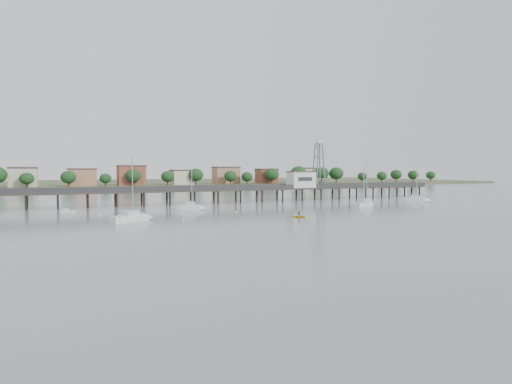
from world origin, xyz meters
TOP-DOWN VIEW (x-y plane):
  - ground_plane at (0.00, 0.00)m, footprint 500.00×500.00m
  - pier at (0.00, 60.00)m, footprint 150.00×5.00m
  - pier_building at (25.00, 60.00)m, footprint 8.40×5.40m
  - lattice_tower at (31.50, 60.00)m, footprint 3.20×3.20m
  - sailboat_d at (28.11, 32.36)m, footprint 8.18×5.72m
  - sailboat_c at (29.87, 33.48)m, footprint 7.63×6.26m
  - sailboat_a at (-31.33, 24.58)m, footprint 8.23×5.60m
  - sailboat_b at (-15.43, 41.31)m, footprint 6.42×4.11m
  - sailboat_e at (53.91, 39.27)m, footprint 7.19×6.52m
  - white_tender at (-42.94, 45.84)m, footprint 3.33×2.29m
  - yellow_dinghy at (-0.09, 17.90)m, footprint 2.04×1.70m
  - dinghy_occupant at (-0.09, 17.90)m, footprint 0.72×1.23m
  - mooring_buoys at (1.18, 31.35)m, footprint 78.26×13.67m
  - far_shore at (0.36, 239.58)m, footprint 500.00×170.00m

SIDE VIEW (x-z plane):
  - ground_plane at x=0.00m, z-range 0.00..0.00m
  - yellow_dinghy at x=-0.09m, z-range -1.46..1.46m
  - dinghy_occupant at x=-0.09m, z-range -0.14..0.14m
  - mooring_buoys at x=1.18m, z-range -0.12..0.28m
  - white_tender at x=-42.94m, z-range -0.23..0.97m
  - sailboat_a at x=-31.33m, z-range -5.99..7.27m
  - sailboat_d at x=28.11m, z-range -5.98..7.26m
  - sailboat_c at x=29.87m, z-range -5.77..7.05m
  - sailboat_e at x=53.91m, z-range -5.61..6.91m
  - sailboat_b at x=-15.43m, z-range -4.57..5.89m
  - far_shore at x=0.36m, z-range -4.25..6.15m
  - pier at x=0.00m, z-range 1.04..6.54m
  - pier_building at x=25.00m, z-range 4.02..9.32m
  - lattice_tower at x=31.50m, z-range 3.35..18.85m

